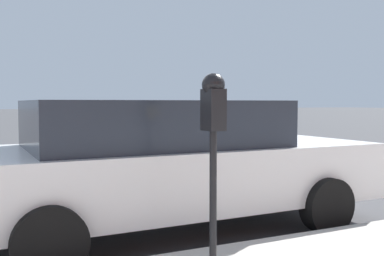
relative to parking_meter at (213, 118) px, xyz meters
name	(u,v)px	position (x,y,z in m)	size (l,w,h in m)	color
ground_plane	(180,207)	(2.55, -0.82, -1.36)	(220.00, 220.00, 0.00)	#424244
parking_meter	(213,118)	(0.00, 0.00, 0.00)	(0.21, 0.19, 1.56)	black
car_white	(166,162)	(1.59, -0.22, -0.56)	(2.23, 4.95, 1.51)	silver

